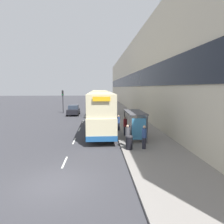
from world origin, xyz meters
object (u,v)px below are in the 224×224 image
Objects in this scene: bus_shelter at (137,120)px; traffic_light_far_kerb at (63,98)px; pedestrian_4 at (130,132)px; double_decker_bus_ahead at (100,102)px; pedestrian_at_shelter at (127,136)px; car_1 at (73,110)px; pedestrian_3 at (125,126)px; litter_bin at (129,143)px; pedestrian_1 at (118,123)px; car_0 at (98,103)px; car_2 at (98,98)px; pedestrian_2 at (144,137)px; double_decker_bus_near at (101,112)px.

traffic_light_far_kerb is (-10.17, 19.97, 1.07)m from bus_shelter.
pedestrian_4 is 0.37× the size of traffic_light_far_kerb.
pedestrian_at_shelter is at bearing -83.77° from double_decker_bus_ahead.
car_1 is 2.44× the size of pedestrian_4.
car_1 is 4.04m from traffic_light_far_kerb.
pedestrian_3 is 4.57m from litter_bin.
pedestrian_1 is (1.97, -12.85, -1.28)m from double_decker_bus_ahead.
car_2 reaches higher than car_0.
car_0 is 2.24× the size of pedestrian_at_shelter.
car_2 is 60.27m from pedestrian_2.
bus_shelter is at bearing 88.97° from pedestrian_2.
pedestrian_2 is (3.65, -60.16, 0.19)m from car_2.
car_0 is 2.48× the size of pedestrian_4.
car_1 is 39.98m from car_2.
bus_shelter is 2.25× the size of pedestrian_3.
litter_bin is (2.09, -19.68, -1.62)m from double_decker_bus_ahead.
pedestrian_2 is at bearing 2.22° from litter_bin.
bus_shelter is 0.38× the size of double_decker_bus_near.
traffic_light_far_kerb is (-6.86, 3.40, 0.66)m from double_decker_bus_ahead.
pedestrian_1 is at bearing 109.98° from bus_shelter.
traffic_light_far_kerb is at bearing -49.61° from car_1.
car_1 is 0.90× the size of traffic_light_far_kerb.
pedestrian_3 reaches higher than pedestrian_at_shelter.
traffic_light_far_kerb reaches higher than double_decker_bus_ahead.
litter_bin is (2.08, -6.41, -1.62)m from double_decker_bus_near.
pedestrian_4 is (2.76, -35.42, 0.07)m from car_0.
double_decker_bus_near reaches higher than pedestrian_at_shelter.
double_decker_bus_near is (-3.30, 3.30, 0.41)m from bus_shelter.
double_decker_bus_ahead is at bearing 96.23° from pedestrian_at_shelter.
traffic_light_far_kerb is (-6.88, 16.67, 0.66)m from double_decker_bus_near.
traffic_light_far_kerb is (-6.64, -14.57, 2.06)m from car_0.
double_decker_bus_near is 5.06m from pedestrian_4.
pedestrian_1 is (-0.10, 6.11, -0.04)m from pedestrian_at_shelter.
pedestrian_2 reaches higher than pedestrian_1.
double_decker_bus_ahead is at bearing 101.32° from bus_shelter.
pedestrian_3 reaches higher than car_0.
traffic_light_far_kerb is at bearing 111.76° from pedestrian_at_shelter.
car_1 is at bearing 108.26° from double_decker_bus_near.
car_0 is 2.34× the size of pedestrian_1.
double_decker_bus_ahead is 2.75× the size of car_2.
pedestrian_3 is 1.78× the size of litter_bin.
double_decker_bus_ahead is at bearing 170.58° from car_1.
double_decker_bus_ahead is 18.03m from car_0.
car_2 is (4.23, 39.76, 0.02)m from car_1.
pedestrian_4 is at bearing -86.64° from pedestrian_3.
pedestrian_2 is at bearing -91.03° from bus_shelter.
double_decker_bus_ahead reaches higher than pedestrian_2.
double_decker_bus_near is 2.80× the size of car_1.
double_decker_bus_near reaches higher than pedestrian_4.
pedestrian_1 is 1.06× the size of pedestrian_4.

